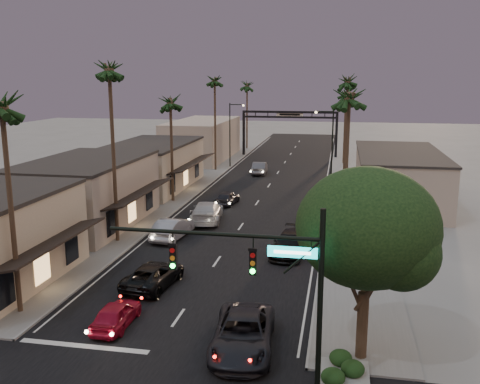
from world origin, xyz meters
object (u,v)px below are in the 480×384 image
at_px(corner_tree, 369,233).
at_px(palm_far, 247,83).
at_px(palm_ra, 349,93).
at_px(oncoming_pickup, 154,275).
at_px(palm_rc, 346,92).
at_px(curbside_near, 243,334).
at_px(streetlight_right, 330,143).
at_px(oncoming_red, 116,314).
at_px(palm_la, 1,99).
at_px(traffic_signal, 271,275).
at_px(palm_rb, 348,78).
at_px(oncoming_silver, 172,228).
at_px(arch, 290,122).
at_px(palm_lb, 109,65).
at_px(streetlight_left, 232,130).
at_px(curbside_black, 291,244).
at_px(palm_ld, 215,78).
at_px(palm_lc, 170,98).

height_order(corner_tree, palm_far, palm_far).
bearing_deg(palm_ra, oncoming_pickup, -138.59).
xyz_separation_m(palm_rc, curbside_near, (-4.60, -56.73, -9.64)).
xyz_separation_m(streetlight_right, oncoming_red, (-9.74, -36.53, -4.66)).
distance_m(palm_la, oncoming_red, 12.24).
bearing_deg(traffic_signal, palm_rb, 85.84).
height_order(streetlight_right, palm_rb, palm_rb).
height_order(corner_tree, oncoming_pickup, corner_tree).
relative_size(corner_tree, oncoming_silver, 1.75).
height_order(arch, palm_lb, palm_lb).
bearing_deg(corner_tree, curbside_near, -178.16).
bearing_deg(palm_ra, streetlight_left, 114.54).
bearing_deg(corner_tree, oncoming_red, 175.26).
xyz_separation_m(streetlight_right, palm_rc, (1.68, 19.00, 5.14)).
bearing_deg(palm_rc, curbside_black, -95.04).
xyz_separation_m(oncoming_red, oncoming_pickup, (0.04, 5.50, 0.06)).
height_order(palm_lb, oncoming_silver, palm_lb).
bearing_deg(curbside_near, palm_ra, 69.89).
bearing_deg(palm_far, palm_rb, -63.57).
height_order(palm_rb, curbside_black, palm_rb).
xyz_separation_m(traffic_signal, oncoming_red, (-8.51, 4.47, -4.42)).
xyz_separation_m(traffic_signal, palm_rb, (2.91, 40.00, 7.33)).
xyz_separation_m(palm_ld, oncoming_pickup, (5.83, -41.03, -11.69)).
bearing_deg(palm_far, palm_la, -90.25).
bearing_deg(streetlight_right, palm_ra, -85.43).
relative_size(streetlight_left, palm_rc, 0.74).
height_order(palm_lb, palm_lc, palm_lb).
bearing_deg(palm_lb, curbside_near, -49.44).
height_order(streetlight_right, palm_ld, palm_ld).
height_order(oncoming_red, oncoming_pickup, oncoming_pickup).
relative_size(traffic_signal, palm_ld, 0.60).
distance_m(palm_lc, curbside_near, 32.82).
relative_size(arch, oncoming_pickup, 2.93).
bearing_deg(palm_lb, palm_lc, 90.00).
bearing_deg(palm_rc, palm_lc, -121.56).
height_order(oncoming_pickup, curbside_black, curbside_black).
bearing_deg(palm_lc, palm_ld, 90.00).
relative_size(palm_lb, palm_ra, 1.15).
bearing_deg(palm_ld, palm_rb, -32.60).
height_order(streetlight_left, palm_rc, palm_rc).
relative_size(palm_lc, palm_ra, 0.92).
height_order(corner_tree, palm_ld, palm_ld).
bearing_deg(palm_ld, traffic_signal, -74.35).
bearing_deg(palm_ra, palm_far, 107.38).
distance_m(arch, oncoming_silver, 46.83).
bearing_deg(palm_lb, corner_tree, -38.83).
bearing_deg(oncoming_silver, palm_far, -79.37).
bearing_deg(palm_la, palm_far, 89.75).
distance_m(corner_tree, arch, 63.26).
xyz_separation_m(traffic_signal, curbside_black, (-0.83, 17.56, -4.28)).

